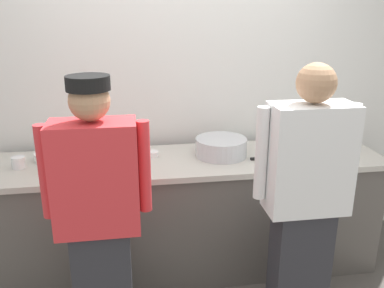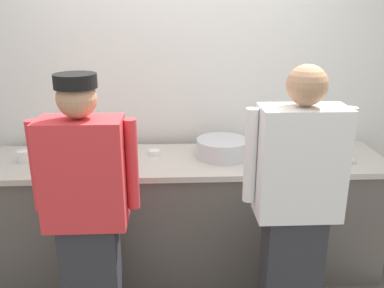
{
  "view_description": "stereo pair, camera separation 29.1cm",
  "coord_description": "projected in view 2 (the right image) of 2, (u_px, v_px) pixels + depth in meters",
  "views": [
    {
      "loc": [
        -0.37,
        -2.38,
        1.92
      ],
      "look_at": [
        0.04,
        0.35,
        1.0
      ],
      "focal_mm": 38.42,
      "sensor_mm": 36.0,
      "label": 1
    },
    {
      "loc": [
        -0.08,
        -2.41,
        1.92
      ],
      "look_at": [
        0.04,
        0.35,
        1.0
      ],
      "focal_mm": 38.42,
      "sensor_mm": 36.0,
      "label": 2
    }
  ],
  "objects": [
    {
      "name": "plate_stack_rear",
      "position": [
        57.0,
        151.0,
        3.02
      ],
      "size": [
        0.23,
        0.23,
        0.06
      ],
      "color": "white",
      "rests_on": "prep_counter"
    },
    {
      "name": "squeeze_bottle_primary",
      "position": [
        49.0,
        153.0,
        2.79
      ],
      "size": [
        0.06,
        0.06,
        0.19
      ],
      "color": "orange",
      "rests_on": "prep_counter"
    },
    {
      "name": "chef_near_left",
      "position": [
        87.0,
        209.0,
        2.28
      ],
      "size": [
        0.59,
        0.24,
        1.61
      ],
      "color": "#2D2D33",
      "rests_on": "ground"
    },
    {
      "name": "ramekin_green_sauce",
      "position": [
        111.0,
        157.0,
        2.92
      ],
      "size": [
        0.11,
        0.11,
        0.04
      ],
      "color": "white",
      "rests_on": "prep_counter"
    },
    {
      "name": "deli_cup",
      "position": [
        24.0,
        156.0,
        2.88
      ],
      "size": [
        0.09,
        0.09,
        0.08
      ],
      "primitive_type": "cylinder",
      "color": "white",
      "rests_on": "prep_counter"
    },
    {
      "name": "sheet_tray",
      "position": [
        321.0,
        154.0,
        3.0
      ],
      "size": [
        0.48,
        0.37,
        0.02
      ],
      "primitive_type": "cube",
      "rotation": [
        0.0,
        0.0,
        -0.19
      ],
      "color": "#B7BABF",
      "rests_on": "prep_counter"
    },
    {
      "name": "ramekin_yellow_sauce",
      "position": [
        154.0,
        152.0,
        3.02
      ],
      "size": [
        0.08,
        0.08,
        0.04
      ],
      "color": "white",
      "rests_on": "prep_counter"
    },
    {
      "name": "ramekin_orange_sauce",
      "position": [
        108.0,
        148.0,
        3.1
      ],
      "size": [
        0.08,
        0.08,
        0.04
      ],
      "color": "white",
      "rests_on": "prep_counter"
    },
    {
      "name": "mixing_bowl_steel",
      "position": [
        222.0,
        148.0,
        2.97
      ],
      "size": [
        0.37,
        0.37,
        0.13
      ],
      "primitive_type": "cylinder",
      "color": "#B7BABF",
      "rests_on": "prep_counter"
    },
    {
      "name": "wall_back",
      "position": [
        184.0,
        86.0,
        3.26
      ],
      "size": [
        4.5,
        0.1,
        2.67
      ],
      "color": "silver",
      "rests_on": "ground"
    },
    {
      "name": "chef_center",
      "position": [
        296.0,
        203.0,
        2.32
      ],
      "size": [
        0.61,
        0.24,
        1.65
      ],
      "color": "#2D2D33",
      "rests_on": "ground"
    },
    {
      "name": "prep_counter",
      "position": [
        186.0,
        214.0,
        3.09
      ],
      "size": [
        2.87,
        0.68,
        0.89
      ],
      "color": "#56514C",
      "rests_on": "ground"
    },
    {
      "name": "plate_stack_front",
      "position": [
        81.0,
        163.0,
        2.79
      ],
      "size": [
        0.21,
        0.21,
        0.06
      ],
      "color": "white",
      "rests_on": "prep_counter"
    },
    {
      "name": "chefs_knife",
      "position": [
        267.0,
        161.0,
        2.89
      ],
      "size": [
        0.27,
        0.03,
        0.02
      ],
      "color": "#B7BABF",
      "rests_on": "prep_counter"
    }
  ]
}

